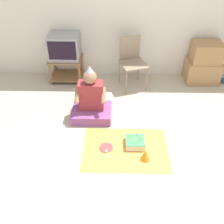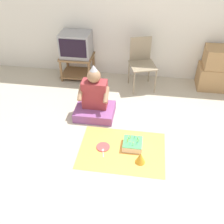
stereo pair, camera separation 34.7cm
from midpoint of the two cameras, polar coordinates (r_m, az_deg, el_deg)
The scene contains 12 objects.
ground_plane at distance 3.28m, azimuth 2.84°, elevation -11.39°, with size 16.00×16.00×0.00m, color #BCB29E.
wall_back at distance 4.61m, azimuth 2.77°, elevation 22.43°, with size 6.40×0.06×2.55m.
tv_stand at distance 4.86m, azimuth -11.95°, elevation 9.52°, with size 0.58×0.45×0.42m.
tv at distance 4.71m, azimuth -12.53°, elevation 13.65°, with size 0.52×0.41×0.42m.
folding_chair at distance 4.51m, azimuth 2.12°, elevation 11.45°, with size 0.52×0.52×0.85m.
cardboard_box_stack at distance 4.88m, azimuth 17.42°, elevation 9.94°, with size 0.58×0.41×0.73m.
person_seated at distance 3.85m, azimuth -7.12°, elevation 2.07°, with size 0.58×0.47×0.83m.
party_cloth at distance 3.44m, azimuth 0.01°, elevation -8.17°, with size 1.11×0.80×0.01m.
birthday_cake at distance 3.47m, azimuth 2.20°, elevation -6.69°, with size 0.25×0.25×0.15m.
party_hat_blue at distance 3.27m, azimuth 4.30°, elevation -9.43°, with size 0.12×0.12×0.15m.
paper_plate at distance 3.46m, azimuth -4.19°, elevation -7.85°, with size 0.18×0.18×0.01m.
plastic_spoon_near at distance 3.41m, azimuth -4.10°, elevation -8.75°, with size 0.05×0.14×0.01m.
Camera 1 is at (-0.29, -2.17, 2.46)m, focal length 42.00 mm.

